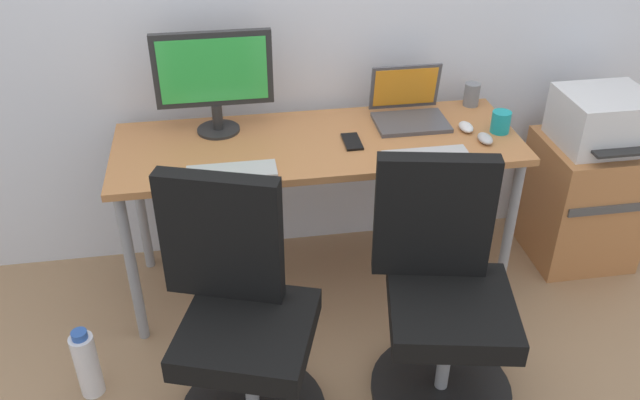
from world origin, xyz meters
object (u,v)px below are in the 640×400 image
object	(u,v)px
office_chair_left	(240,320)
desktop_monitor	(214,76)
open_laptop	(409,108)
coffee_mug	(501,122)
water_bottle_on_floor	(87,364)
office_chair_right	(443,297)
side_cabinet	(583,200)
printer	(603,119)

from	to	relation	value
office_chair_left	desktop_monitor	world-z (taller)	desktop_monitor
office_chair_left	open_laptop	xyz separation A→B (m)	(0.80, 0.82, 0.37)
open_laptop	coffee_mug	distance (m)	0.39
water_bottle_on_floor	office_chair_right	bearing A→B (deg)	-6.56
office_chair_left	desktop_monitor	distance (m)	1.01
side_cabinet	open_laptop	distance (m)	1.00
printer	coffee_mug	size ratio (longest dim) A/B	4.35
printer	office_chair_right	bearing A→B (deg)	-143.13
printer	water_bottle_on_floor	xyz separation A→B (m)	(-2.25, -0.55, -0.58)
office_chair_right	coffee_mug	distance (m)	0.84
side_cabinet	office_chair_right	bearing A→B (deg)	-143.10
desktop_monitor	open_laptop	world-z (taller)	desktop_monitor
coffee_mug	desktop_monitor	bearing A→B (deg)	170.48
coffee_mug	office_chair_left	bearing A→B (deg)	-151.15
office_chair_left	coffee_mug	xyz separation A→B (m)	(1.16, 0.64, 0.37)
desktop_monitor	coffee_mug	world-z (taller)	desktop_monitor
open_laptop	side_cabinet	bearing A→B (deg)	-7.33
office_chair_right	printer	size ratio (longest dim) A/B	2.35
office_chair_right	water_bottle_on_floor	xyz separation A→B (m)	(-1.32, 0.15, -0.28)
office_chair_left	open_laptop	distance (m)	1.21
office_chair_right	office_chair_left	bearing A→B (deg)	-179.83
side_cabinet	coffee_mug	distance (m)	0.71
water_bottle_on_floor	printer	bearing A→B (deg)	13.72
office_chair_right	water_bottle_on_floor	bearing A→B (deg)	173.44
office_chair_right	coffee_mug	world-z (taller)	office_chair_right
coffee_mug	water_bottle_on_floor	bearing A→B (deg)	-164.50
office_chair_left	coffee_mug	world-z (taller)	office_chair_left
office_chair_right	side_cabinet	distance (m)	1.18
side_cabinet	open_laptop	world-z (taller)	open_laptop
office_chair_left	printer	world-z (taller)	office_chair_left
office_chair_right	side_cabinet	bearing A→B (deg)	36.90
open_laptop	coffee_mug	world-z (taller)	open_laptop
side_cabinet	desktop_monitor	world-z (taller)	desktop_monitor
office_chair_right	coffee_mug	size ratio (longest dim) A/B	10.22
coffee_mug	office_chair_right	bearing A→B (deg)	-123.63
side_cabinet	water_bottle_on_floor	xyz separation A→B (m)	(-2.25, -0.55, -0.16)
side_cabinet	coffee_mug	size ratio (longest dim) A/B	6.62
printer	coffee_mug	xyz separation A→B (m)	(-0.51, -0.07, 0.06)
water_bottle_on_floor	open_laptop	distance (m)	1.67
printer	desktop_monitor	world-z (taller)	desktop_monitor
open_laptop	desktop_monitor	bearing A→B (deg)	178.80
side_cabinet	open_laptop	bearing A→B (deg)	172.67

